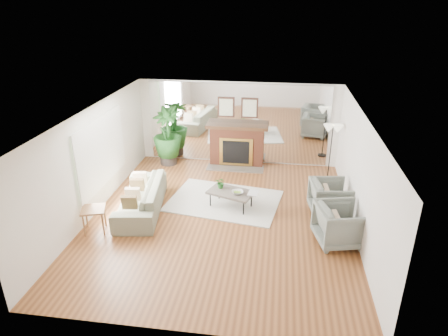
% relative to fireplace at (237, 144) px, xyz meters
% --- Properties ---
extents(ground, '(7.00, 7.00, 0.00)m').
position_rel_fireplace_xyz_m(ground, '(0.00, -3.26, -0.66)').
color(ground, brown).
rests_on(ground, ground).
extents(wall_left, '(0.02, 7.00, 2.50)m').
position_rel_fireplace_xyz_m(wall_left, '(-2.99, -3.26, 0.59)').
color(wall_left, white).
rests_on(wall_left, ground).
extents(wall_right, '(0.02, 7.00, 2.50)m').
position_rel_fireplace_xyz_m(wall_right, '(2.99, -3.26, 0.59)').
color(wall_right, white).
rests_on(wall_right, ground).
extents(wall_back, '(6.00, 0.02, 2.50)m').
position_rel_fireplace_xyz_m(wall_back, '(0.00, 0.23, 0.59)').
color(wall_back, white).
rests_on(wall_back, ground).
extents(mirror_panel, '(5.40, 0.04, 2.40)m').
position_rel_fireplace_xyz_m(mirror_panel, '(0.00, 0.21, 0.59)').
color(mirror_panel, silver).
rests_on(mirror_panel, wall_back).
extents(window_panel, '(0.04, 2.40, 1.50)m').
position_rel_fireplace_xyz_m(window_panel, '(-2.96, -2.86, 0.69)').
color(window_panel, '#B2E09E').
rests_on(window_panel, wall_left).
extents(fireplace, '(1.85, 0.83, 2.05)m').
position_rel_fireplace_xyz_m(fireplace, '(0.00, 0.00, 0.00)').
color(fireplace, brown).
rests_on(fireplace, ground).
extents(area_rug, '(2.96, 2.32, 0.03)m').
position_rel_fireplace_xyz_m(area_rug, '(-0.03, -2.44, -0.65)').
color(area_rug, beige).
rests_on(area_rug, ground).
extents(coffee_table, '(1.23, 0.95, 0.43)m').
position_rel_fireplace_xyz_m(coffee_table, '(0.17, -2.72, -0.26)').
color(coffee_table, '#594F46').
rests_on(coffee_table, ground).
extents(sofa, '(1.27, 2.49, 0.69)m').
position_rel_fireplace_xyz_m(sofa, '(-1.95, -3.16, -0.31)').
color(sofa, slate).
rests_on(sofa, ground).
extents(armchair_back, '(1.00, 0.98, 0.81)m').
position_rel_fireplace_xyz_m(armchair_back, '(2.52, -2.66, -0.25)').
color(armchair_back, slate).
rests_on(armchair_back, ground).
extents(armchair_front, '(1.14, 1.12, 0.86)m').
position_rel_fireplace_xyz_m(armchair_front, '(2.60, -3.91, -0.23)').
color(armchair_front, slate).
rests_on(armchair_front, ground).
extents(side_table, '(0.62, 0.62, 0.56)m').
position_rel_fireplace_xyz_m(side_table, '(-2.65, -4.21, -0.19)').
color(side_table, brown).
rests_on(side_table, ground).
extents(potted_ficus, '(1.08, 1.08, 1.79)m').
position_rel_fireplace_xyz_m(potted_ficus, '(-2.09, -0.22, 0.30)').
color(potted_ficus, '#2A241F').
rests_on(potted_ficus, ground).
extents(floor_lamp, '(0.53, 0.29, 1.61)m').
position_rel_fireplace_xyz_m(floor_lamp, '(2.67, -0.73, 0.72)').
color(floor_lamp, black).
rests_on(floor_lamp, ground).
extents(tabletop_plant, '(0.31, 0.29, 0.28)m').
position_rel_fireplace_xyz_m(tabletop_plant, '(-0.10, -2.56, -0.09)').
color(tabletop_plant, '#276324').
rests_on(tabletop_plant, coffee_table).
extents(fruit_bowl, '(0.32, 0.32, 0.07)m').
position_rel_fireplace_xyz_m(fruit_bowl, '(0.34, -2.80, -0.19)').
color(fruit_bowl, brown).
rests_on(fruit_bowl, coffee_table).
extents(book, '(0.27, 0.35, 0.02)m').
position_rel_fireplace_xyz_m(book, '(0.59, -2.74, -0.22)').
color(book, brown).
rests_on(book, coffee_table).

